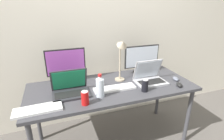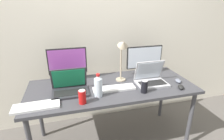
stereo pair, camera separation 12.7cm
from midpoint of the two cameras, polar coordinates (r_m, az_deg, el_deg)
The scene contains 15 objects.
ground_plane at distance 2.30m, azimuth 1.70°, elevation -21.90°, with size 16.00×16.00×0.00m, color #5B5651.
wall_back at distance 2.26m, azimuth -2.34°, elevation 14.33°, with size 7.00×0.08×2.60m, color silver.
work_desk at distance 1.90m, azimuth 1.92°, elevation -6.83°, with size 1.75×0.73×0.74m.
monitor_left at distance 1.96m, azimuth -12.50°, elevation 2.01°, with size 0.42×0.18×0.38m.
monitor_center at distance 2.17m, azimuth 12.15°, elevation 3.32°, with size 0.45×0.20×0.35m.
laptop_silver at distance 1.75m, azimuth -11.59°, elevation -5.49°, with size 0.35×0.24×0.24m.
laptop_secondary at distance 1.97m, azimuth 14.34°, elevation -2.65°, with size 0.33×0.24×0.25m.
keyboard_main at distance 1.80m, azimuth 2.87°, elevation -6.04°, with size 0.43×0.12×0.02m, color white.
keyboard_aux at distance 1.62m, azimuth -21.43°, elevation -11.03°, with size 0.38×0.14×0.02m, color white.
mouse_by_keyboard at distance 2.10m, azimuth 22.46°, elevation -3.27°, with size 0.06×0.10×0.03m, color slate.
mouse_by_laptop at distance 1.96m, azimuth 23.29°, elevation -5.13°, with size 0.06×0.09×0.04m, color black.
water_bottle at distance 1.63m, azimuth -2.28°, elevation -5.35°, with size 0.08×0.08×0.23m.
soda_can_near_keyboard at distance 1.76m, azimuth 12.56°, elevation -5.32°, with size 0.07×0.07×0.13m.
soda_can_by_laptop at distance 1.55m, azimuth -7.38°, elevation -8.74°, with size 0.07×0.07×0.13m.
desk_lamp at distance 1.85m, azimuth 5.39°, elevation 5.64°, with size 0.11×0.18×0.49m.
Camera 2 is at (-0.43, -1.62, 1.57)m, focal length 28.00 mm.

